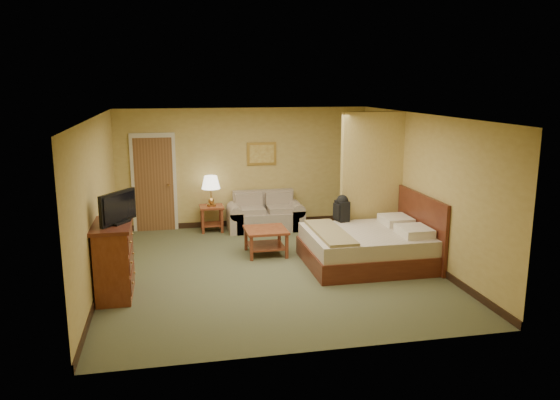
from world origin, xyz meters
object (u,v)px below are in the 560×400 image
object	(u,v)px
coffee_table	(266,236)
bed	(372,246)
loveseat	(265,217)
dresser	(114,260)

from	to	relation	value
coffee_table	bed	distance (m)	1.96
loveseat	dresser	size ratio (longest dim) A/B	1.45
dresser	loveseat	bearing A→B (deg)	49.12
loveseat	dresser	bearing A→B (deg)	-130.88
loveseat	dresser	distance (m)	4.37
loveseat	bed	world-z (taller)	bed
dresser	coffee_table	bearing A→B (deg)	31.19
coffee_table	dresser	xyz separation A→B (m)	(-2.55, -1.55, 0.22)
coffee_table	dresser	size ratio (longest dim) A/B	0.68
loveseat	coffee_table	distance (m)	1.78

